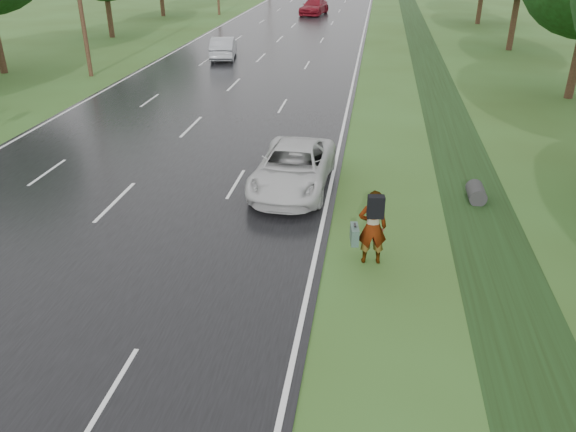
{
  "coord_description": "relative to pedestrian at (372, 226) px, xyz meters",
  "views": [
    {
      "loc": [
        8.0,
        -7.31,
        7.72
      ],
      "look_at": [
        6.04,
        5.35,
        1.3
      ],
      "focal_mm": 35.0,
      "sensor_mm": 36.0,
      "label": 1
    }
  ],
  "objects": [
    {
      "name": "white_pickup",
      "position": [
        -2.68,
        4.45,
        -0.3
      ],
      "size": [
        2.56,
        5.24,
        1.43
      ],
      "primitive_type": "imported",
      "rotation": [
        0.0,
        0.0,
        -0.04
      ],
      "color": "#BDBDBD",
      "rests_on": "road"
    },
    {
      "name": "drainage_ditch",
      "position": [
        3.32,
        13.14,
        -1.02
      ],
      "size": [
        2.2,
        120.0,
        0.56
      ],
      "color": "black",
      "rests_on": "ground"
    },
    {
      "name": "edge_stripe_west",
      "position": [
        -14.93,
        39.43,
        -1.01
      ],
      "size": [
        0.12,
        180.0,
        0.01
      ],
      "primitive_type": "cube",
      "color": "silver",
      "rests_on": "road"
    },
    {
      "name": "far_car_red",
      "position": [
        -7.18,
        50.84,
        -0.22
      ],
      "size": [
        3.08,
        5.76,
        1.59
      ],
      "primitive_type": "imported",
      "rotation": [
        0.0,
        0.0,
        -0.16
      ],
      "color": "maroon",
      "rests_on": "road"
    },
    {
      "name": "road",
      "position": [
        -8.18,
        39.43,
        -1.04
      ],
      "size": [
        14.0,
        180.0,
        0.04
      ],
      "primitive_type": "cube",
      "color": "black",
      "rests_on": "ground"
    },
    {
      "name": "silver_sedan",
      "position": [
        -10.68,
        25.84,
        -0.29
      ],
      "size": [
        2.26,
        4.63,
        1.46
      ],
      "primitive_type": "imported",
      "rotation": [
        0.0,
        0.0,
        3.31
      ],
      "color": "#96989E",
      "rests_on": "road"
    },
    {
      "name": "pedestrian",
      "position": [
        0.0,
        0.0,
        0.0
      ],
      "size": [
        0.98,
        0.79,
        2.05
      ],
      "rotation": [
        0.0,
        0.0,
        3.28
      ],
      "color": "#A5998C",
      "rests_on": "ground"
    },
    {
      "name": "edge_stripe_east",
      "position": [
        -1.43,
        39.43,
        -1.01
      ],
      "size": [
        0.12,
        180.0,
        0.01
      ],
      "primitive_type": "cube",
      "color": "silver",
      "rests_on": "road"
    },
    {
      "name": "center_line",
      "position": [
        -8.18,
        39.43,
        -1.01
      ],
      "size": [
        0.12,
        180.0,
        0.01
      ],
      "primitive_type": "cube",
      "color": "silver",
      "rests_on": "road"
    }
  ]
}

